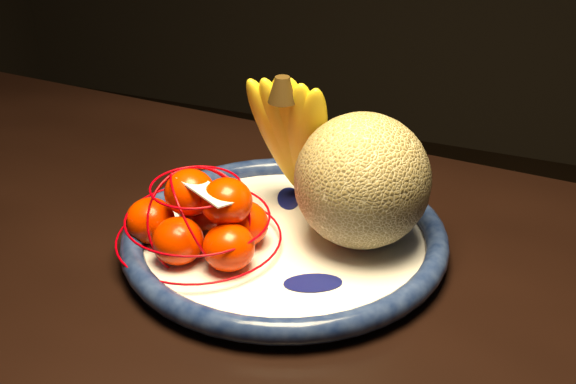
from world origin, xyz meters
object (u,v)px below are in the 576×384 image
at_px(fruit_bowl, 285,238).
at_px(dining_table, 140,336).
at_px(banana_bunch, 295,134).
at_px(mandarin_bag, 202,220).
at_px(cantaloupe, 362,181).

bearing_deg(fruit_bowl, dining_table, -137.52).
bearing_deg(fruit_bowl, banana_bunch, 103.51).
relative_size(dining_table, mandarin_bag, 6.69).
xyz_separation_m(dining_table, mandarin_bag, (0.05, 0.07, 0.13)).
xyz_separation_m(dining_table, cantaloupe, (0.21, 0.15, 0.17)).
xyz_separation_m(cantaloupe, mandarin_bag, (-0.16, -0.08, -0.04)).
distance_m(fruit_bowl, mandarin_bag, 0.10).
bearing_deg(banana_bunch, dining_table, -118.93).
height_order(cantaloupe, banana_bunch, banana_bunch).
height_order(fruit_bowl, cantaloupe, cantaloupe).
distance_m(dining_table, cantaloupe, 0.31).
relative_size(cantaloupe, banana_bunch, 0.78).
distance_m(fruit_bowl, cantaloupe, 0.12).
bearing_deg(mandarin_bag, banana_bunch, 65.25).
relative_size(cantaloupe, mandarin_bag, 0.65).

